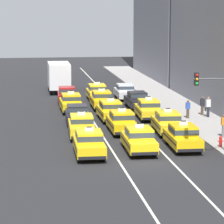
% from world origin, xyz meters
% --- Properties ---
extents(ground_plane, '(160.00, 160.00, 0.00)m').
position_xyz_m(ground_plane, '(0.00, 0.00, 0.00)').
color(ground_plane, '#232326').
extents(lane_stripe_left_center, '(0.14, 80.00, 0.01)m').
position_xyz_m(lane_stripe_left_center, '(-1.60, 20.00, 0.00)').
color(lane_stripe_left_center, silver).
rests_on(lane_stripe_left_center, ground).
extents(lane_stripe_center_right, '(0.14, 80.00, 0.01)m').
position_xyz_m(lane_stripe_center_right, '(1.60, 20.00, 0.00)').
color(lane_stripe_center_right, silver).
rests_on(lane_stripe_center_right, ground).
extents(sidewalk_curb, '(4.00, 90.00, 0.15)m').
position_xyz_m(sidewalk_curb, '(7.20, 15.00, 0.07)').
color(sidewalk_curb, '#9E9993').
rests_on(sidewalk_curb, ground).
extents(taxi_left_nearest, '(1.91, 4.60, 1.96)m').
position_xyz_m(taxi_left_nearest, '(-3.28, 2.25, 0.88)').
color(taxi_left_nearest, black).
rests_on(taxi_left_nearest, ground).
extents(taxi_left_second, '(1.99, 4.63, 1.96)m').
position_xyz_m(taxi_left_second, '(-3.19, 8.26, 0.88)').
color(taxi_left_second, black).
rests_on(taxi_left_second, ground).
extents(sedan_left_third, '(1.91, 4.36, 1.58)m').
position_xyz_m(sedan_left_third, '(-3.04, 13.43, 0.85)').
color(sedan_left_third, black).
rests_on(sedan_left_third, ground).
extents(taxi_left_fourth, '(1.86, 4.58, 1.96)m').
position_xyz_m(taxi_left_fourth, '(-3.07, 19.42, 0.88)').
color(taxi_left_fourth, black).
rests_on(taxi_left_fourth, ground).
extents(sedan_left_fifth, '(1.92, 4.36, 1.58)m').
position_xyz_m(sedan_left_fifth, '(-3.03, 24.91, 0.85)').
color(sedan_left_fifth, black).
rests_on(sedan_left_fifth, ground).
extents(box_truck_left_sixth, '(2.33, 6.97, 3.27)m').
position_xyz_m(box_truck_left_sixth, '(-3.33, 33.13, 1.78)').
color(box_truck_left_sixth, black).
rests_on(box_truck_left_sixth, ground).
extents(taxi_center_nearest, '(1.89, 4.59, 1.96)m').
position_xyz_m(taxi_center_nearest, '(0.08, 2.93, 0.88)').
color(taxi_center_nearest, black).
rests_on(taxi_center_nearest, ground).
extents(taxi_center_second, '(1.83, 4.56, 1.96)m').
position_xyz_m(taxi_center_second, '(-0.04, 9.37, 0.88)').
color(taxi_center_second, black).
rests_on(taxi_center_second, ground).
extents(taxi_center_third, '(1.89, 4.59, 1.96)m').
position_xyz_m(taxi_center_third, '(-0.14, 14.62, 0.88)').
color(taxi_center_third, black).
rests_on(taxi_center_third, ground).
extents(taxi_center_fourth, '(1.88, 4.58, 1.96)m').
position_xyz_m(taxi_center_fourth, '(-0.10, 20.84, 0.88)').
color(taxi_center_fourth, black).
rests_on(taxi_center_fourth, ground).
extents(taxi_center_fifth, '(1.84, 4.57, 1.96)m').
position_xyz_m(taxi_center_fifth, '(0.09, 25.96, 0.88)').
color(taxi_center_fifth, black).
rests_on(taxi_center_fifth, ground).
extents(taxi_right_nearest, '(1.92, 4.60, 1.96)m').
position_xyz_m(taxi_right_nearest, '(3.14, 3.38, 0.88)').
color(taxi_right_nearest, black).
rests_on(taxi_right_nearest, ground).
extents(taxi_right_second, '(2.02, 4.64, 1.96)m').
position_xyz_m(taxi_right_second, '(3.33, 8.61, 0.88)').
color(taxi_right_second, black).
rests_on(taxi_right_second, ground).
extents(taxi_right_third, '(1.98, 4.62, 1.96)m').
position_xyz_m(taxi_right_third, '(3.14, 14.87, 0.88)').
color(taxi_right_third, black).
rests_on(taxi_right_third, ground).
extents(sedan_right_fourth, '(1.83, 4.33, 1.58)m').
position_xyz_m(sedan_right_fourth, '(3.20, 20.47, 0.85)').
color(sedan_right_fourth, black).
rests_on(sedan_right_fourth, ground).
extents(sedan_right_fifth, '(1.84, 4.33, 1.58)m').
position_xyz_m(sedan_right_fifth, '(3.02, 26.40, 0.85)').
color(sedan_right_fifth, black).
rests_on(sedan_right_fifth, ground).
extents(pedestrian_near_crosswalk, '(0.36, 0.24, 1.53)m').
position_xyz_m(pedestrian_near_crosswalk, '(6.33, 14.00, 0.92)').
color(pedestrian_near_crosswalk, '#473828').
rests_on(pedestrian_near_crosswalk, sidewalk_curb).
extents(pedestrian_mid_block, '(0.36, 0.24, 1.61)m').
position_xyz_m(pedestrian_mid_block, '(7.97, 15.34, 0.97)').
color(pedestrian_mid_block, '#473828').
rests_on(pedestrian_mid_block, sidewalk_curb).
extents(pedestrian_by_storefront, '(0.36, 0.24, 1.66)m').
position_xyz_m(pedestrian_by_storefront, '(6.86, 6.08, 0.99)').
color(pedestrian_by_storefront, slate).
rests_on(pedestrian_by_storefront, sidewalk_curb).
extents(pedestrian_far_corner, '(0.47, 0.24, 1.72)m').
position_xyz_m(pedestrian_far_corner, '(8.17, 14.26, 1.01)').
color(pedestrian_far_corner, '#23232D').
rests_on(pedestrian_far_corner, sidewalk_curb).
extents(fire_hydrant, '(0.36, 0.22, 0.73)m').
position_xyz_m(fire_hydrant, '(5.68, 3.07, 0.55)').
color(fire_hydrant, red).
rests_on(fire_hydrant, sidewalk_curb).
extents(traffic_light_pole, '(2.87, 0.33, 5.58)m').
position_xyz_m(traffic_light_pole, '(4.49, -0.66, 3.82)').
color(traffic_light_pole, '#47474C').
rests_on(traffic_light_pole, ground).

